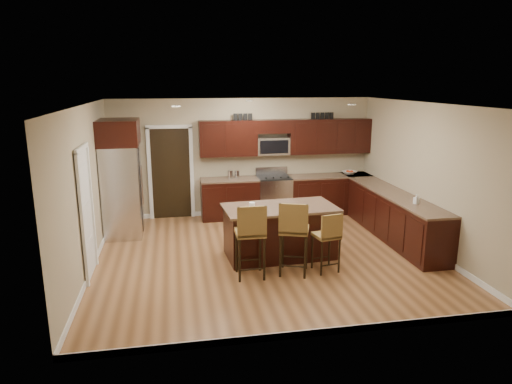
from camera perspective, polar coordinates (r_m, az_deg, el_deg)
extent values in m
plane|color=#916139|center=(8.34, 1.28, -7.94)|extent=(6.00, 6.00, 0.00)
plane|color=silver|center=(7.76, 1.39, 10.93)|extent=(6.00, 6.00, 0.00)
plane|color=tan|center=(10.60, -1.68, 4.34)|extent=(6.00, 0.00, 6.00)
plane|color=tan|center=(7.91, -20.47, 0.23)|extent=(0.00, 5.50, 5.50)
plane|color=tan|center=(9.03, 20.34, 1.83)|extent=(0.00, 5.50, 5.50)
cube|color=black|center=(10.45, -3.29, -0.91)|extent=(1.30, 0.60, 0.88)
cube|color=black|center=(10.99, 9.12, -0.34)|extent=(1.94, 0.60, 0.88)
cube|color=black|center=(9.50, 16.89, -3.01)|extent=(0.60, 3.35, 0.88)
cube|color=brown|center=(10.34, -3.33, 1.55)|extent=(1.30, 0.63, 0.04)
cube|color=brown|center=(10.88, 9.21, 2.01)|extent=(1.94, 0.63, 0.04)
cube|color=brown|center=(9.38, 17.08, -0.31)|extent=(0.63, 3.35, 0.04)
cube|color=black|center=(10.32, -3.49, 6.71)|extent=(1.30, 0.33, 0.80)
cube|color=black|center=(10.86, 9.16, 6.91)|extent=(1.94, 0.33, 0.80)
cube|color=black|center=(10.47, 2.15, 8.20)|extent=(0.76, 0.33, 0.30)
cube|color=silver|center=(10.62, 2.23, -0.61)|extent=(0.76, 0.64, 0.90)
cube|color=black|center=(10.51, 2.25, 1.82)|extent=(0.76, 0.60, 0.03)
cube|color=black|center=(10.33, 2.59, -1.02)|extent=(0.65, 0.01, 0.45)
cube|color=silver|center=(10.75, 1.95, 2.69)|extent=(0.76, 0.05, 0.18)
cube|color=silver|center=(10.54, 2.11, 5.77)|extent=(0.76, 0.31, 0.40)
cube|color=black|center=(10.52, -10.58, 2.27)|extent=(0.85, 0.03, 2.06)
cube|color=white|center=(7.70, -20.49, -2.67)|extent=(0.03, 0.80, 2.04)
cube|color=black|center=(8.19, 2.97, -5.07)|extent=(1.93, 1.06, 0.88)
cube|color=brown|center=(8.06, 3.01, -1.97)|extent=(2.04, 1.17, 0.04)
cube|color=black|center=(8.33, 2.93, -7.65)|extent=(1.85, 0.98, 0.09)
cube|color=olive|center=(7.25, -0.76, -5.09)|extent=(0.46, 0.46, 0.07)
cube|color=olive|center=(6.98, -0.50, -3.77)|extent=(0.46, 0.05, 0.49)
cylinder|color=black|center=(7.17, -2.04, -8.60)|extent=(0.04, 0.04, 0.71)
cylinder|color=black|center=(7.23, 1.06, -8.40)|extent=(0.04, 0.04, 0.71)
cylinder|color=black|center=(7.53, -2.48, -7.48)|extent=(0.04, 0.04, 0.71)
cylinder|color=black|center=(7.59, 0.47, -7.30)|extent=(0.04, 0.04, 0.71)
cube|color=olive|center=(7.39, 4.79, -4.73)|extent=(0.59, 0.59, 0.07)
cube|color=olive|center=(7.12, 4.69, -3.41)|extent=(0.45, 0.20, 0.49)
cylinder|color=black|center=(7.30, 3.62, -8.20)|extent=(0.04, 0.04, 0.71)
cylinder|color=black|center=(7.40, 6.61, -7.95)|extent=(0.04, 0.04, 0.71)
cylinder|color=black|center=(7.66, 2.91, -7.12)|extent=(0.04, 0.04, 0.71)
cylinder|color=black|center=(7.75, 5.77, -6.90)|extent=(0.04, 0.04, 0.71)
cube|color=olive|center=(7.59, 8.78, -5.39)|extent=(0.44, 0.44, 0.05)
cube|color=olive|center=(7.39, 9.48, -4.33)|extent=(0.38, 0.10, 0.41)
cylinder|color=black|center=(7.51, 7.91, -8.18)|extent=(0.03, 0.03, 0.59)
cylinder|color=black|center=(7.61, 10.25, -7.96)|extent=(0.03, 0.03, 0.59)
cylinder|color=black|center=(7.80, 7.16, -7.32)|extent=(0.03, 0.03, 0.59)
cylinder|color=black|center=(7.90, 9.43, -7.12)|extent=(0.03, 0.03, 0.59)
cube|color=silver|center=(9.56, -16.36, 0.14)|extent=(0.72, 0.92, 1.85)
cube|color=black|center=(9.53, -14.18, 0.23)|extent=(0.01, 0.02, 1.75)
cylinder|color=silver|center=(9.43, -14.09, 0.67)|extent=(0.02, 0.02, 0.82)
cylinder|color=silver|center=(9.58, -14.03, 0.89)|extent=(0.02, 0.02, 0.82)
cube|color=black|center=(9.36, -16.84, 7.14)|extent=(0.78, 0.98, 0.50)
cube|color=brown|center=(9.93, 0.37, -4.29)|extent=(1.12, 0.96, 0.01)
imported|color=silver|center=(11.04, 11.61, 2.39)|extent=(0.42, 0.42, 0.08)
imported|color=#B2B2B2|center=(8.71, 19.40, -0.84)|extent=(0.10, 0.10, 0.17)
cylinder|color=silver|center=(10.32, -3.24, 2.18)|extent=(0.12, 0.12, 0.19)
cylinder|color=silver|center=(10.34, -2.39, 2.20)|extent=(0.11, 0.11, 0.18)
cylinder|color=white|center=(7.94, -0.50, -1.67)|extent=(0.10, 0.10, 0.10)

